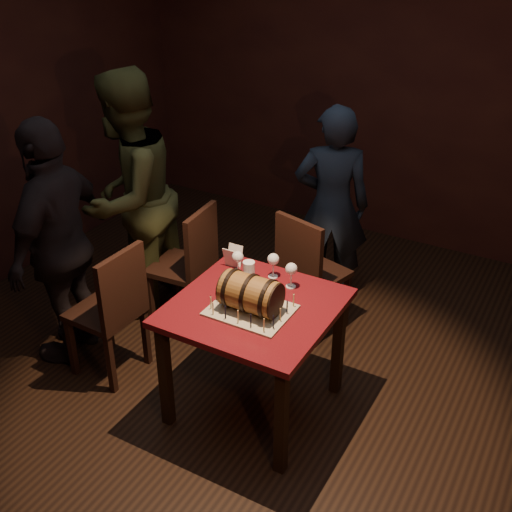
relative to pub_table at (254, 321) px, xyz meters
The scene contains 16 objects.
room_shell 0.78m from the pub_table, 115.41° to the left, with size 5.04×5.04×2.80m.
pub_table is the anchor object (origin of this frame).
cake_board 0.13m from the pub_table, 78.73° to the right, with size 0.45×0.35×0.01m, color #A49D84.
barrel_cake 0.24m from the pub_table, 79.13° to the right, with size 0.38×0.22×0.22m.
birthday_candles 0.18m from the pub_table, 78.33° to the right, with size 0.40×0.30×0.09m.
wine_glass_left 0.42m from the pub_table, 136.58° to the left, with size 0.07×0.07×0.16m.
wine_glass_mid 0.40m from the pub_table, 99.26° to the left, with size 0.07×0.07×0.16m.
wine_glass_right 0.37m from the pub_table, 71.03° to the left, with size 0.07×0.07×0.16m.
pint_of_ale 0.29m from the pub_table, 127.87° to the left, with size 0.07×0.07×0.15m.
menu_card 0.49m from the pub_table, 136.66° to the left, with size 0.10×0.05×0.13m, color white, non-canonical shape.
chair_back 0.88m from the pub_table, 94.81° to the left, with size 0.49×0.49×0.93m.
chair_left_rear 1.02m from the pub_table, 146.34° to the left, with size 0.43×0.43×0.93m.
chair_left_front 0.96m from the pub_table, behind, with size 0.41×0.41×0.93m.
person_back 1.41m from the pub_table, 95.66° to the left, with size 0.56×0.37×1.54m, color #192232.
person_left_rear 1.47m from the pub_table, 157.89° to the left, with size 0.88×0.69×1.82m, color #404321.
person_left_front 1.38m from the pub_table, behind, with size 0.98×0.41×1.68m, color black.
Camera 1 is at (1.58, -2.78, 2.77)m, focal length 45.00 mm.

